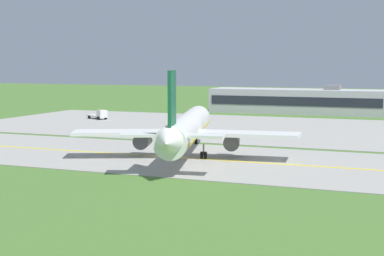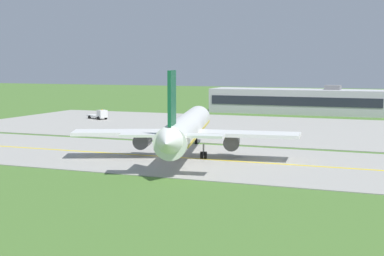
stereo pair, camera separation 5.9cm
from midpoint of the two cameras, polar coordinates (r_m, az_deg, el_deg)
name	(u,v)px [view 1 (the left image)]	position (r m, az deg, el deg)	size (l,w,h in m)	color
ground_plane	(163,157)	(84.42, -2.91, -2.87)	(500.00, 500.00, 0.00)	#47702D
taxiway_strip	(163,157)	(84.41, -2.91, -2.84)	(240.00, 28.00, 0.10)	#9E9B93
apron_pad	(291,129)	(121.15, 9.69, -0.12)	(140.00, 52.00, 0.10)	#9E9B93
taxiway_centreline	(163,156)	(84.40, -2.91, -2.80)	(220.00, 0.60, 0.01)	yellow
airplane_lead	(187,129)	(83.68, -0.56, -0.09)	(31.99, 39.06, 12.70)	white
service_truck_fuel	(99,115)	(141.99, -9.09, 1.28)	(6.62, 4.79, 2.59)	silver
terminal_building	(297,101)	(160.19, 10.26, 2.59)	(46.97, 11.34, 7.78)	#B2B2B7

